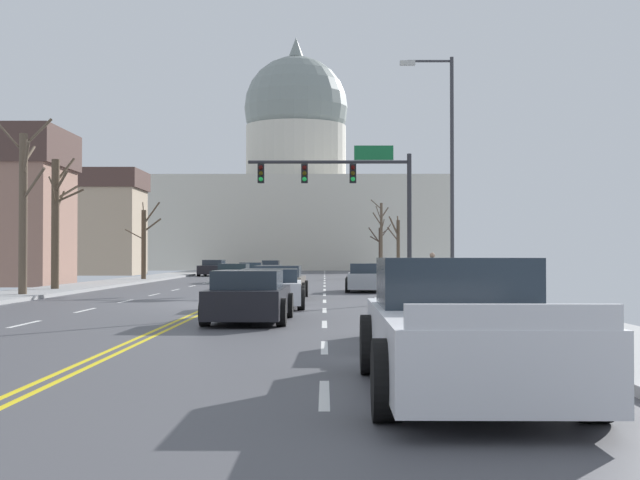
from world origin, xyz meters
TOP-DOWN VIEW (x-y plane):
  - ground at (0.00, -0.00)m, footprint 20.00×180.00m
  - signal_gantry at (4.78, 13.46)m, footprint 7.91×0.41m
  - street_lamp_right at (7.98, 3.34)m, footprint 1.98×0.24m
  - capitol_building at (0.00, 78.10)m, footprint 34.64×23.16m
  - sedan_near_00 at (5.42, 10.25)m, footprint 2.08×4.32m
  - sedan_near_01 at (1.78, 3.89)m, footprint 2.15×4.34m
  - sedan_near_02 at (1.83, -1.92)m, footprint 2.21×4.37m
  - sedan_near_03 at (1.68, -7.79)m, footprint 2.01×4.60m
  - sedan_near_04 at (5.37, -13.35)m, footprint 2.06×4.32m
  - pickup_truck_near_05 at (5.10, -18.72)m, footprint 2.29×5.66m
  - sedan_oncoming_00 at (-1.92, 23.16)m, footprint 2.19×4.32m
  - sedan_oncoming_01 at (-1.67, 32.58)m, footprint 1.98×4.23m
  - sedan_oncoming_02 at (-5.42, 41.31)m, footprint 2.12×4.74m
  - sedan_oncoming_03 at (-1.62, 54.58)m, footprint 2.04×4.50m
  - flank_building_01 at (-17.68, 45.04)m, footprint 11.68×6.52m
  - bare_tree_00 at (8.56, 49.71)m, footprint 1.62×2.52m
  - bare_tree_01 at (-7.90, 26.50)m, footprint 2.07×1.85m
  - bare_tree_02 at (8.79, 54.88)m, footprint 2.18×1.68m
  - bare_tree_03 at (-8.42, 9.92)m, footprint 1.83×2.25m
  - bare_tree_04 at (8.93, 36.35)m, footprint 0.96×2.17m
  - bare_tree_05 at (-7.96, 4.39)m, footprint 2.32×2.65m
  - pedestrian_00 at (7.92, 7.07)m, footprint 0.35×0.34m
  - bicycle_parked at (7.93, 0.31)m, footprint 0.12×1.77m

SIDE VIEW (x-z plane):
  - ground at x=0.00m, z-range -0.08..0.12m
  - bicycle_parked at x=7.93m, z-range 0.06..0.91m
  - sedan_oncoming_01 at x=-1.67m, z-range -0.03..1.10m
  - sedan_oncoming_00 at x=-1.92m, z-range -0.03..1.11m
  - sedan_oncoming_03 at x=-1.62m, z-range -0.04..1.13m
  - sedan_near_04 at x=5.37m, z-range -0.02..1.13m
  - sedan_near_02 at x=1.83m, z-range -0.03..1.17m
  - sedan_near_01 at x=1.78m, z-range -0.03..1.20m
  - sedan_near_03 at x=1.68m, z-range -0.03..1.22m
  - sedan_near_00 at x=5.42m, z-range -0.04..1.22m
  - sedan_oncoming_02 at x=-5.42m, z-range -0.04..1.24m
  - pickup_truck_near_05 at x=5.10m, z-range -0.07..1.49m
  - pedestrian_00 at x=7.92m, z-range 0.22..1.81m
  - bare_tree_02 at x=8.79m, z-range 0.16..4.66m
  - bare_tree_01 at x=-7.90m, z-range 0.04..4.93m
  - bare_tree_04 at x=8.93m, z-range 0.26..4.75m
  - bare_tree_03 at x=-8.42m, z-range 0.25..6.18m
  - bare_tree_05 at x=-7.96m, z-range 0.14..6.95m
  - bare_tree_00 at x=8.56m, z-range 0.26..6.85m
  - flank_building_01 at x=-17.68m, z-range 0.05..8.85m
  - signal_gantry at x=4.78m, z-range 1.64..8.44m
  - street_lamp_right at x=7.98m, z-range 0.85..9.64m
  - capitol_building at x=0.00m, z-range -5.61..22.75m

